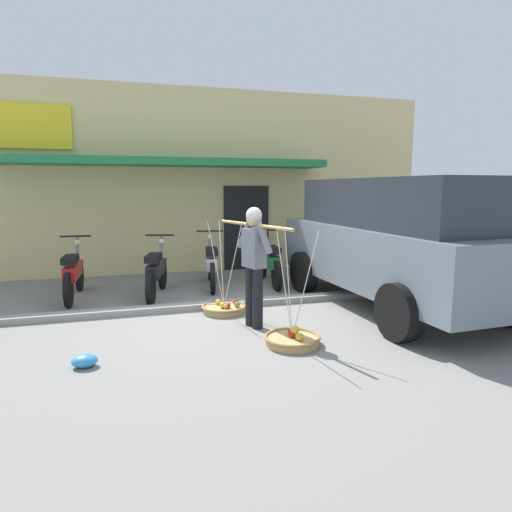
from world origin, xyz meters
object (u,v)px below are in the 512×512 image
Objects in this scene: motorcycle_second_in_row at (156,272)px; plastic_litter_bag at (85,361)px; fruit_vendor at (254,259)px; motorcycle_nearest_shop at (73,274)px; parked_truck at (396,239)px; fruit_basket_left_side at (224,308)px; fruit_basket_right_side at (292,339)px; motorcycle_third_in_row at (211,264)px; motorcycle_end_of_row at (269,262)px.

motorcycle_second_in_row reaches higher than plastic_litter_bag.
fruit_vendor reaches higher than motorcycle_nearest_shop.
plastic_litter_bag is at bearing -165.33° from parked_truck.
fruit_basket_left_side reaches higher than motorcycle_nearest_shop.
fruit_basket_left_side is at bearing 107.00° from fruit_basket_right_side.
plastic_litter_bag is (-0.98, -3.04, -0.38)m from motorcycle_second_in_row.
fruit_vendor is at bearing -73.17° from fruit_basket_left_side.
motorcycle_nearest_shop is 3.33m from plastic_litter_bag.
fruit_basket_right_side is at bearing -84.09° from motorcycle_third_in_row.
plastic_litter_bag is (0.44, -3.28, -0.38)m from motorcycle_nearest_shop.
parked_truck is at bearing -25.86° from motorcycle_second_in_row.
fruit_basket_left_side is at bearing 41.07° from plastic_litter_bag.
parked_truck reaches higher than fruit_basket_right_side.
motorcycle_third_in_row is at bearing 95.91° from fruit_basket_right_side.
fruit_basket_right_side reaches higher than plastic_litter_bag.
fruit_vendor is 0.35× the size of parked_truck.
fruit_basket_right_side is 3.38m from motorcycle_second_in_row.
fruit_basket_left_side is 0.80× the size of motorcycle_end_of_row.
parked_truck reaches higher than fruit_vendor.
motorcycle_third_in_row is 0.37× the size of parked_truck.
fruit_basket_right_side is 0.80× the size of motorcycle_end_of_row.
fruit_basket_left_side is 2.57m from plastic_litter_bag.
fruit_basket_right_side is 2.78m from parked_truck.
motorcycle_second_in_row is at bearing 115.79° from fruit_basket_right_side.
parked_truck reaches higher than fruit_basket_left_side.
fruit_basket_left_side is 1.70m from motorcycle_second_in_row.
fruit_vendor is at bearing -87.71° from motorcycle_third_in_row.
motorcycle_end_of_row is at bearing 52.93° from fruit_basket_left_side.
motorcycle_third_in_row is at bearing 6.41° from motorcycle_nearest_shop.
motorcycle_nearest_shop is at bearing 137.25° from fruit_vendor.
motorcycle_third_in_row is at bearing 59.69° from plastic_litter_bag.
motorcycle_second_in_row is 4.20m from parked_truck.
fruit_vendor reaches higher than fruit_basket_right_side.
fruit_basket_left_side is 2.22m from motorcycle_end_of_row.
fruit_vendor is at bearing -112.45° from motorcycle_end_of_row.
fruit_vendor is 2.56m from parked_truck.
motorcycle_nearest_shop is at bearing 170.58° from motorcycle_second_in_row.
motorcycle_nearest_shop is at bearing 131.46° from fruit_basket_right_side.
parked_truck is at bearing 8.64° from fruit_vendor.
motorcycle_second_in_row is 0.98× the size of motorcycle_end_of_row.
parked_truck reaches higher than plastic_litter_bag.
motorcycle_nearest_shop reaches higher than plastic_litter_bag.
fruit_basket_left_side is 5.19× the size of plastic_litter_bag.
motorcycle_end_of_row is at bearing -6.02° from motorcycle_third_in_row.
motorcycle_third_in_row is (1.10, 0.52, 0.00)m from motorcycle_second_in_row.
fruit_basket_right_side is at bearing 0.29° from plastic_litter_bag.
parked_truck reaches higher than motorcycle_third_in_row.
motorcycle_second_in_row is (1.42, -0.24, 0.00)m from motorcycle_nearest_shop.
motorcycle_end_of_row is 2.72m from parked_truck.
fruit_basket_right_side reaches higher than motorcycle_second_in_row.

